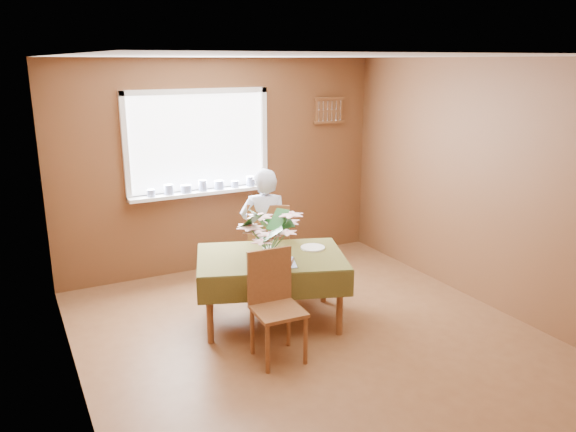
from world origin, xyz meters
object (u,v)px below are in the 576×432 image
flower_bouquet (269,228)px  seated_woman (265,233)px  chair_near (274,300)px  chair_far (270,245)px  dining_table (271,263)px

flower_bouquet → seated_woman: bearing=68.0°
chair_near → flower_bouquet: 0.67m
seated_woman → flower_bouquet: seated_woman is taller
chair_near → chair_far: bearing=68.7°
dining_table → chair_near: (-0.26, -0.60, -0.08)m
dining_table → seated_woman: bearing=90.0°
dining_table → chair_near: chair_near is taller
chair_near → seated_woman: bearing=71.3°
dining_table → chair_far: bearing=84.7°
dining_table → chair_far: (0.28, 0.62, -0.04)m
seated_woman → flower_bouquet: bearing=90.4°
chair_far → seated_woman: (-0.07, -0.01, 0.14)m
chair_far → seated_woman: size_ratio=0.73×
chair_near → seated_woman: 1.31m
dining_table → flower_bouquet: size_ratio=2.72×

